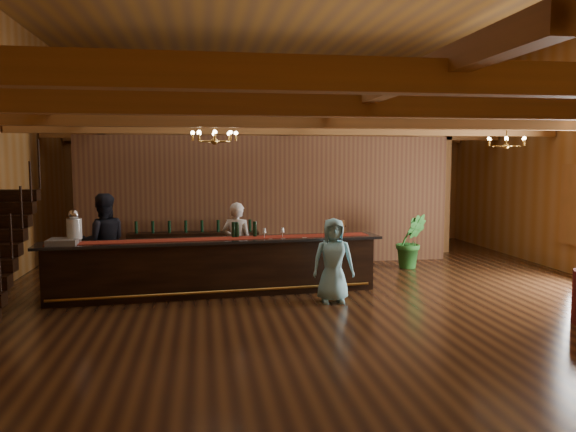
{
  "coord_description": "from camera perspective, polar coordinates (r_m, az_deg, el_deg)",
  "views": [
    {
      "loc": [
        -2.07,
        -9.98,
        2.52
      ],
      "look_at": [
        -0.44,
        0.69,
        1.44
      ],
      "focal_mm": 35.0,
      "sensor_mm": 36.0,
      "label": 1
    }
  ],
  "objects": [
    {
      "name": "floor",
      "position": [
        10.5,
        2.97,
        -8.18
      ],
      "size": [
        14.0,
        14.0,
        0.0
      ],
      "primitive_type": "plane",
      "color": "#4C2B15",
      "rests_on": "ground"
    },
    {
      "name": "wall_back",
      "position": [
        17.11,
        -1.75,
        6.47
      ],
      "size": [
        12.0,
        0.1,
        5.5
      ],
      "primitive_type": "cube",
      "color": "#9C6C39",
      "rests_on": "floor"
    },
    {
      "name": "wall_front",
      "position": [
        3.64,
        26.36,
        8.74
      ],
      "size": [
        12.0,
        0.1,
        5.5
      ],
      "primitive_type": "cube",
      "color": "#9C6C39",
      "rests_on": "floor"
    },
    {
      "name": "beam_grid",
      "position": [
        10.72,
        2.51,
        9.55
      ],
      "size": [
        11.9,
        13.9,
        0.39
      ],
      "color": "#A26330",
      "rests_on": "wall_left"
    },
    {
      "name": "support_posts",
      "position": [
        9.75,
        3.62,
        0.28
      ],
      "size": [
        9.2,
        10.2,
        3.2
      ],
      "color": "#A26330",
      "rests_on": "floor"
    },
    {
      "name": "partition_wall",
      "position": [
        13.61,
        -2.04,
        1.61
      ],
      "size": [
        9.0,
        0.18,
        3.1
      ],
      "primitive_type": "cube",
      "color": "brown",
      "rests_on": "floor"
    },
    {
      "name": "backroom_boxes",
      "position": [
        15.71,
        -2.13,
        -1.58
      ],
      "size": [
        4.1,
        0.6,
        1.1
      ],
      "color": "black",
      "rests_on": "floor"
    },
    {
      "name": "tasting_bar",
      "position": [
        10.61,
        -7.32,
        -5.12
      ],
      "size": [
        6.37,
        1.34,
        1.07
      ],
      "rotation": [
        0.0,
        0.0,
        0.09
      ],
      "color": "black",
      "rests_on": "floor"
    },
    {
      "name": "beverage_dispenser",
      "position": [
        10.57,
        -20.89,
        -1.07
      ],
      "size": [
        0.26,
        0.26,
        0.6
      ],
      "color": "silver",
      "rests_on": "tasting_bar"
    },
    {
      "name": "glass_rack_tray",
      "position": [
        10.53,
        -21.86,
        -2.43
      ],
      "size": [
        0.5,
        0.5,
        0.1
      ],
      "primitive_type": "cube",
      "color": "gray",
      "rests_on": "tasting_bar"
    },
    {
      "name": "raffle_drum",
      "position": [
        10.96,
        4.86,
        -1.08
      ],
      "size": [
        0.34,
        0.24,
        0.3
      ],
      "color": "olive",
      "rests_on": "tasting_bar"
    },
    {
      "name": "bar_bottle_0",
      "position": [
        10.67,
        -5.55,
        -1.4
      ],
      "size": [
        0.07,
        0.07,
        0.3
      ],
      "primitive_type": "cylinder",
      "color": "black",
      "rests_on": "tasting_bar"
    },
    {
      "name": "bar_bottle_1",
      "position": [
        10.68,
        -5.2,
        -1.39
      ],
      "size": [
        0.07,
        0.07,
        0.3
      ],
      "primitive_type": "cylinder",
      "color": "black",
      "rests_on": "tasting_bar"
    },
    {
      "name": "bar_bottle_2",
      "position": [
        10.74,
        -3.39,
        -1.34
      ],
      "size": [
        0.07,
        0.07,
        0.3
      ],
      "primitive_type": "cylinder",
      "color": "black",
      "rests_on": "tasting_bar"
    },
    {
      "name": "backbar_shelf",
      "position": [
        13.29,
        -9.5,
        -3.45
      ],
      "size": [
        3.03,
        0.64,
        0.85
      ],
      "primitive_type": "cube",
      "rotation": [
        0.0,
        0.0,
        -0.06
      ],
      "color": "black",
      "rests_on": "floor"
    },
    {
      "name": "chandelier_left",
      "position": [
        10.1,
        -7.48,
        8.05
      ],
      "size": [
        0.8,
        0.8,
        0.41
      ],
      "color": "gold",
      "rests_on": "beam_grid"
    },
    {
      "name": "chandelier_right",
      "position": [
        12.29,
        21.3,
        7.07
      ],
      "size": [
        0.8,
        0.8,
        0.46
      ],
      "color": "gold",
      "rests_on": "beam_grid"
    },
    {
      "name": "bartender",
      "position": [
        11.27,
        -5.21,
        -2.87
      ],
      "size": [
        0.72,
        0.6,
        1.69
      ],
      "primitive_type": "imported",
      "rotation": [
        0.0,
        0.0,
        2.78
      ],
      "color": "white",
      "rests_on": "floor"
    },
    {
      "name": "staff_second",
      "position": [
        11.42,
        -18.25,
        -2.52
      ],
      "size": [
        1.06,
        0.91,
        1.88
      ],
      "primitive_type": "imported",
      "rotation": [
        0.0,
        0.0,
        3.37
      ],
      "color": "black",
      "rests_on": "floor"
    },
    {
      "name": "guest",
      "position": [
        9.98,
        4.62,
        -4.51
      ],
      "size": [
        0.77,
        0.53,
        1.5
      ],
      "primitive_type": "imported",
      "rotation": [
        0.0,
        0.0,
        -0.07
      ],
      "color": "#8AD7E9",
      "rests_on": "floor"
    },
    {
      "name": "floor_plant",
      "position": [
        13.39,
        12.38,
        -2.5
      ],
      "size": [
        0.74,
        0.62,
        1.28
      ],
      "primitive_type": "imported",
      "rotation": [
        0.0,
        0.0,
        -0.07
      ],
      "color": "#2A782A",
      "rests_on": "floor"
    }
  ]
}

